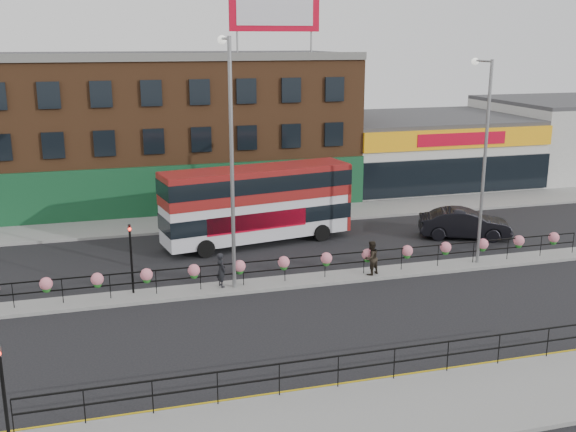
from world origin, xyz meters
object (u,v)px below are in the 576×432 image
object	(u,v)px
double_decker_bus	(258,197)
lamp_column_west	(230,143)
pedestrian_a	(221,270)
pedestrian_b	(371,258)
lamp_column_east	(483,145)
car	(465,224)

from	to	relation	value
double_decker_bus	lamp_column_west	bearing A→B (deg)	-112.69
double_decker_bus	pedestrian_a	xyz separation A→B (m)	(-3.34, -6.70, -1.71)
pedestrian_b	lamp_column_east	world-z (taller)	lamp_column_east
pedestrian_a	pedestrian_b	world-z (taller)	pedestrian_b
car	lamp_column_east	size ratio (longest dim) A/B	0.54
pedestrian_a	car	bearing A→B (deg)	-89.74
double_decker_bus	lamp_column_east	world-z (taller)	lamp_column_east
pedestrian_a	lamp_column_west	bearing A→B (deg)	-100.39
lamp_column_east	double_decker_bus	bearing A→B (deg)	146.45
double_decker_bus	car	distance (m)	12.14
double_decker_bus	car	world-z (taller)	double_decker_bus
pedestrian_a	lamp_column_west	xyz separation A→B (m)	(0.57, 0.05, 5.86)
lamp_column_west	lamp_column_east	distance (m)	12.71
double_decker_bus	pedestrian_a	size ratio (longest dim) A/B	6.78
double_decker_bus	pedestrian_a	world-z (taller)	double_decker_bus
car	pedestrian_b	size ratio (longest dim) A/B	3.25
car	lamp_column_east	xyz separation A→B (m)	(-1.86, -4.27, 5.33)
pedestrian_a	double_decker_bus	bearing A→B (deg)	-42.46
double_decker_bus	lamp_column_east	xyz separation A→B (m)	(9.92, -6.58, 3.51)
car	pedestrian_b	world-z (taller)	pedestrian_b
double_decker_bus	pedestrian_b	xyz separation A→B (m)	(3.94, -7.05, -1.68)
lamp_column_west	pedestrian_a	bearing A→B (deg)	-174.46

